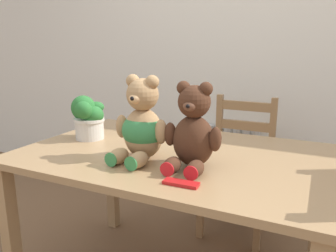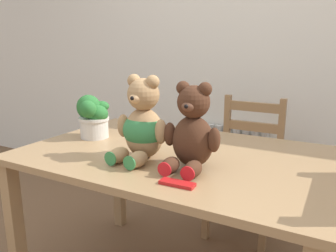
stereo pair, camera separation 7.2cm
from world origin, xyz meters
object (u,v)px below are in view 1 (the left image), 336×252
teddy_bear_right (193,131)px  chocolate_bar (181,183)px  teddy_bear_left (142,126)px  wooden_chair_behind (239,166)px  potted_plant (88,117)px

teddy_bear_right → chocolate_bar: bearing=97.9°
teddy_bear_left → chocolate_bar: teddy_bear_left is taller
wooden_chair_behind → chocolate_bar: size_ratio=7.11×
wooden_chair_behind → teddy_bear_left: 1.02m
wooden_chair_behind → chocolate_bar: (0.04, -1.08, 0.31)m
teddy_bear_right → potted_plant: 0.66m
teddy_bear_left → chocolate_bar: 0.35m
wooden_chair_behind → potted_plant: bearing=49.3°
teddy_bear_left → chocolate_bar: bearing=147.6°
teddy_bear_left → potted_plant: teddy_bear_left is taller
wooden_chair_behind → teddy_bear_left: size_ratio=2.50×
potted_plant → chocolate_bar: 0.76m
wooden_chair_behind → teddy_bear_right: bearing=90.5°
potted_plant → chocolate_bar: (0.67, -0.34, -0.11)m
teddy_bear_right → teddy_bear_left: bearing=-2.4°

